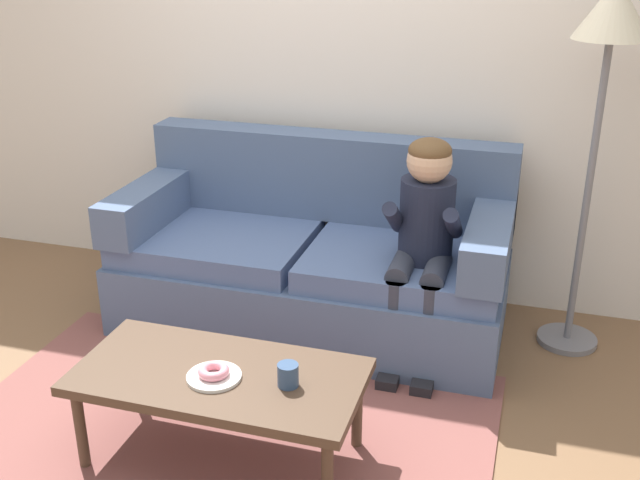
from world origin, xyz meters
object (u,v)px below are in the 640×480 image
object	(u,v)px
coffee_table	(219,381)
mug	(288,375)
couch	(314,262)
donut	(214,371)
person_child	(424,231)
floor_lamp	(608,50)

from	to	relation	value
coffee_table	mug	world-z (taller)	mug
couch	coffee_table	size ratio (longest dim) A/B	1.78
coffee_table	mug	size ratio (longest dim) A/B	12.44
donut	person_child	bearing A→B (deg)	59.45
coffee_table	person_child	xyz separation A→B (m)	(0.61, 0.99, 0.31)
mug	floor_lamp	size ratio (longest dim) A/B	0.05
floor_lamp	couch	bearing A→B (deg)	-173.55
floor_lamp	person_child	bearing A→B (deg)	-153.50
coffee_table	mug	bearing A→B (deg)	-1.60
person_child	floor_lamp	world-z (taller)	floor_lamp
coffee_table	couch	bearing A→B (deg)	89.36
floor_lamp	coffee_table	bearing A→B (deg)	-134.56
coffee_table	mug	xyz separation A→B (m)	(0.29, -0.01, 0.09)
floor_lamp	mug	bearing A→B (deg)	-127.55
person_child	donut	world-z (taller)	person_child
coffee_table	floor_lamp	xyz separation A→B (m)	(1.33, 1.35, 1.12)
person_child	mug	distance (m)	1.08
person_child	donut	bearing A→B (deg)	-120.55
donut	mug	distance (m)	0.29
mug	floor_lamp	world-z (taller)	floor_lamp
person_child	donut	size ratio (longest dim) A/B	9.18
couch	mug	size ratio (longest dim) A/B	22.11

